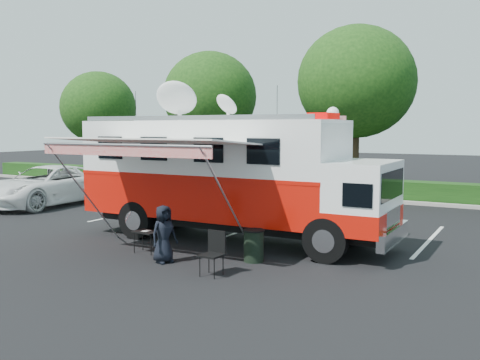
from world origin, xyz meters
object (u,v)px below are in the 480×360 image
object	(u,v)px
white_suv	(47,205)
trash_bin	(254,245)
folding_table	(147,233)
command_truck	(230,175)

from	to	relation	value
white_suv	trash_bin	world-z (taller)	white_suv
white_suv	folding_table	size ratio (longest dim) A/B	8.31
trash_bin	white_suv	bearing A→B (deg)	160.60
command_truck	white_suv	distance (m)	11.83
command_truck	trash_bin	distance (m)	3.25
trash_bin	folding_table	bearing A→B (deg)	-169.45
command_truck	trash_bin	bearing A→B (deg)	-46.79
white_suv	folding_table	bearing A→B (deg)	-28.85
white_suv	trash_bin	size ratio (longest dim) A/B	7.52
command_truck	trash_bin	xyz separation A→B (m)	(1.91, -2.04, -1.65)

